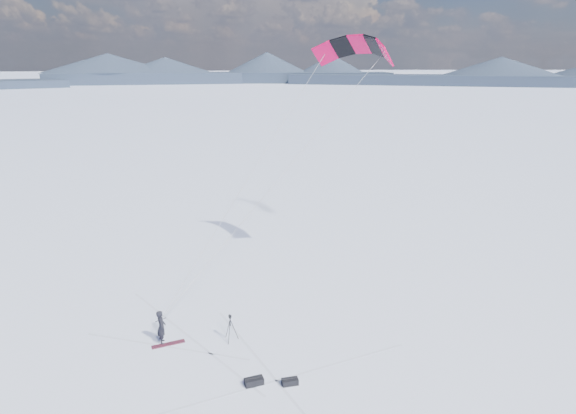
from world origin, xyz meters
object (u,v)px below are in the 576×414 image
object	(u,v)px
snowkiter	(163,343)
snowboard	(168,344)
tripod	(230,324)
gear_bag_a	(254,381)
gear_bag_b	(290,382)

from	to	relation	value
snowkiter	snowboard	world-z (taller)	snowkiter
tripod	gear_bag_a	distance (m)	3.70
snowkiter	snowboard	bearing A→B (deg)	-137.10
snowkiter	gear_bag_b	xyz separation A→B (m)	(4.83, -4.88, 0.14)
snowkiter	tripod	bearing A→B (deg)	-106.28
tripod	snowboard	bearing A→B (deg)	169.25
gear_bag_a	gear_bag_b	size ratio (longest dim) A/B	1.12
gear_bag_a	snowkiter	bearing A→B (deg)	126.00
tripod	gear_bag_a	xyz separation A→B (m)	(0.24, -3.63, -0.71)
snowkiter	snowboard	xyz separation A→B (m)	(0.25, -0.25, 0.02)
snowboard	tripod	size ratio (longest dim) A/B	1.16
tripod	snowkiter	bearing A→B (deg)	165.81
snowboard	gear_bag_b	distance (m)	6.52
snowboard	tripod	world-z (taller)	tripod
tripod	gear_bag_b	xyz separation A→B (m)	(1.67, -4.08, -0.73)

